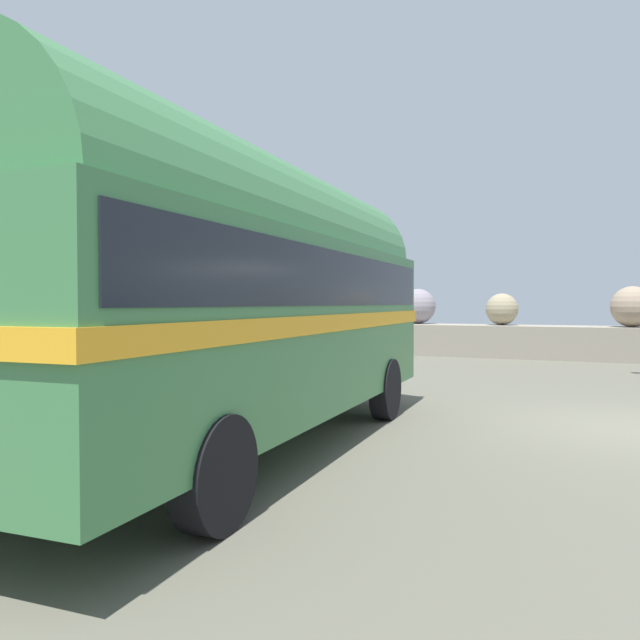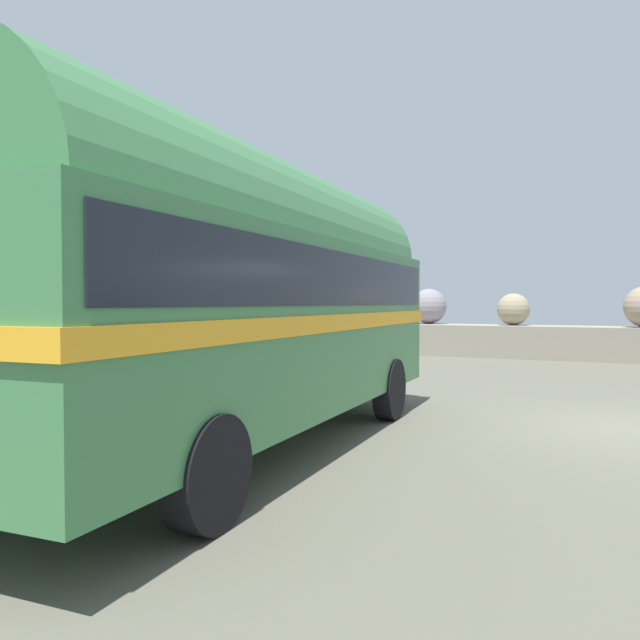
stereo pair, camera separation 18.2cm
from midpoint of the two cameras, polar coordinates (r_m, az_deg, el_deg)
The scene contains 2 objects.
breakwater at distance 21.88m, azimuth 26.64°, elevation -1.53°, with size 31.36×2.06×2.39m.
vintage_coach at distance 7.80m, azimuth -6.10°, elevation 2.96°, with size 2.96×8.72×3.70m.
Camera 2 is at (-0.31, -10.02, 1.86)m, focal length 34.81 mm.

